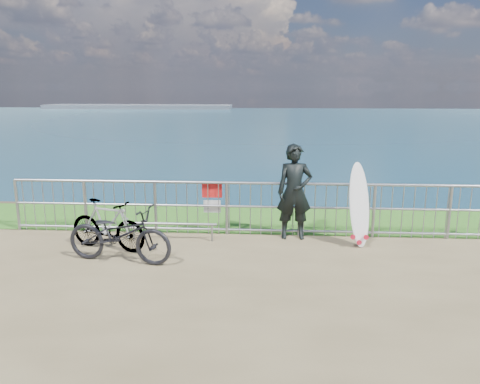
# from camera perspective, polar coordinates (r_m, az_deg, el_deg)

# --- Properties ---
(grass_strip) EXTENTS (120.00, 120.00, 0.00)m
(grass_strip) POSITION_cam_1_polar(r_m,az_deg,el_deg) (10.87, 1.58, -3.38)
(grass_strip) COLOR #2B691C
(grass_strip) RESTS_ON ground
(seascape) EXTENTS (260.00, 260.00, 5.00)m
(seascape) POSITION_cam_1_polar(r_m,az_deg,el_deg) (161.54, -12.16, 9.91)
(seascape) COLOR brown
(seascape) RESTS_ON ground
(railing) EXTENTS (10.06, 0.10, 1.13)m
(railing) POSITION_cam_1_polar(r_m,az_deg,el_deg) (9.66, 1.38, -1.93)
(railing) COLOR gray
(railing) RESTS_ON ground
(surfer) EXTENTS (0.73, 0.51, 1.92)m
(surfer) POSITION_cam_1_polar(r_m,az_deg,el_deg) (9.42, 6.66, 0.01)
(surfer) COLOR black
(surfer) RESTS_ON ground
(surfboard) EXTENTS (0.54, 0.51, 1.63)m
(surfboard) POSITION_cam_1_polar(r_m,az_deg,el_deg) (9.23, 14.33, -1.91)
(surfboard) COLOR white
(surfboard) RESTS_ON ground
(bicycle_near) EXTENTS (2.01, 0.98, 1.01)m
(bicycle_near) POSITION_cam_1_polar(r_m,az_deg,el_deg) (8.45, -14.51, -5.01)
(bicycle_near) COLOR black
(bicycle_near) RESTS_ON ground
(bicycle_far) EXTENTS (1.68, 0.92, 0.97)m
(bicycle_far) POSITION_cam_1_polar(r_m,az_deg,el_deg) (9.16, -15.85, -3.86)
(bicycle_far) COLOR black
(bicycle_far) RESTS_ON ground
(bike_rack) EXTENTS (1.79, 0.05, 0.37)m
(bike_rack) POSITION_cam_1_polar(r_m,az_deg,el_deg) (9.47, -8.23, -4.08)
(bike_rack) COLOR gray
(bike_rack) RESTS_ON ground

